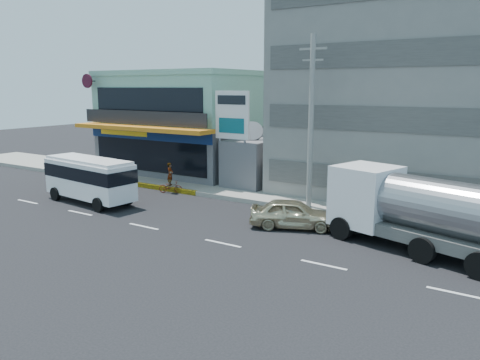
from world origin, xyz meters
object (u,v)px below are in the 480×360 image
at_px(concrete_building, 417,89).
at_px(utility_pole_near, 311,123).
at_px(shop_building, 189,125).
at_px(motorcycle_rider, 170,183).
at_px(satellite_dish, 252,139).
at_px(tanker_truck, 419,210).
at_px(sedan, 293,214).
at_px(billboard, 232,121).
at_px(minibus, 89,176).

bearing_deg(concrete_building, utility_pole_near, -117.76).
relative_size(shop_building, motorcycle_rider, 5.95).
height_order(shop_building, satellite_dish, shop_building).
bearing_deg(satellite_dish, tanker_truck, -29.20).
distance_m(sedan, tanker_truck, 6.22).
distance_m(shop_building, motorcycle_rider, 8.83).
xyz_separation_m(utility_pole_near, tanker_truck, (6.79, -3.55, -3.29)).
xyz_separation_m(billboard, utility_pole_near, (6.50, -1.80, 0.22)).
bearing_deg(concrete_building, satellite_dish, -158.20).
height_order(billboard, utility_pole_near, utility_pole_near).
relative_size(billboard, motorcycle_rider, 3.31).
height_order(billboard, motorcycle_rider, billboard).
relative_size(shop_building, billboard, 1.80).
height_order(utility_pole_near, tanker_truck, utility_pole_near).
bearing_deg(shop_building, utility_pole_near, -25.06).
height_order(shop_building, billboard, shop_building).
height_order(shop_building, tanker_truck, shop_building).
xyz_separation_m(concrete_building, utility_pole_near, (-4.00, -7.60, -1.85)).
bearing_deg(concrete_building, tanker_truck, -75.96).
height_order(concrete_building, tanker_truck, concrete_building).
distance_m(satellite_dish, sedan, 10.08).
relative_size(concrete_building, utility_pole_near, 1.60).
xyz_separation_m(shop_building, minibus, (1.58, -11.95, -2.32)).
bearing_deg(minibus, motorcycle_rider, 63.23).
bearing_deg(motorcycle_rider, satellite_dish, 46.40).
bearing_deg(concrete_building, motorcycle_rider, -149.64).
bearing_deg(satellite_dish, billboard, -105.52).
bearing_deg(concrete_building, sedan, -106.85).
distance_m(concrete_building, billboard, 12.17).
xyz_separation_m(utility_pole_near, minibus, (-12.42, -5.40, -3.47)).
relative_size(concrete_building, billboard, 2.32).
bearing_deg(concrete_building, shop_building, -176.65).
height_order(minibus, tanker_truck, tanker_truck).
distance_m(billboard, motorcycle_rider, 6.00).
relative_size(billboard, tanker_truck, 0.75).
bearing_deg(shop_building, minibus, -82.47).
bearing_deg(minibus, billboard, 50.56).
xyz_separation_m(concrete_building, motorcycle_rider, (-14.00, -8.20, -6.31)).
xyz_separation_m(satellite_dish, sedan, (6.66, -7.01, -2.82)).
bearing_deg(satellite_dish, motorcycle_rider, -133.60).
distance_m(billboard, sedan, 9.79).
relative_size(minibus, tanker_truck, 0.75).
xyz_separation_m(billboard, minibus, (-5.92, -7.20, -3.25)).
height_order(satellite_dish, motorcycle_rider, satellite_dish).
xyz_separation_m(concrete_building, sedan, (-3.34, -11.01, -6.25)).
xyz_separation_m(sedan, tanker_truck, (6.12, -0.14, 1.10)).
bearing_deg(shop_building, billboard, -32.32).
distance_m(satellite_dish, utility_pole_near, 7.17).
distance_m(concrete_building, utility_pole_near, 8.79).
bearing_deg(minibus, satellite_dish, 54.49).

